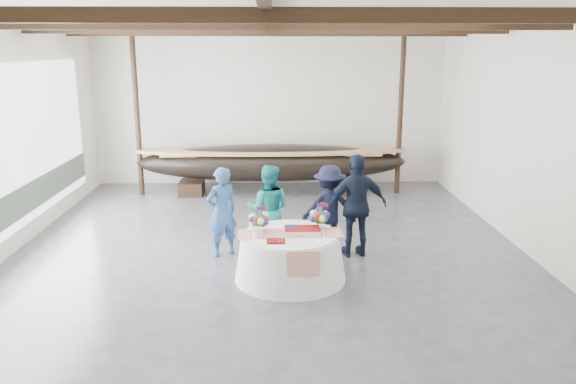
{
  "coord_description": "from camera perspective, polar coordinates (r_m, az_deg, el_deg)",
  "views": [
    {
      "loc": [
        0.07,
        -10.26,
        3.88
      ],
      "look_at": [
        0.37,
        0.2,
        1.19
      ],
      "focal_mm": 35.0,
      "sensor_mm": 36.0,
      "label": 1
    }
  ],
  "objects": [
    {
      "name": "ceiling",
      "position": [
        10.28,
        -2.11,
        17.85
      ],
      "size": [
        10.0,
        12.0,
        0.01
      ],
      "primitive_type": "cube",
      "color": "white",
      "rests_on": "wall_back"
    },
    {
      "name": "guest_man_left",
      "position": [
        11.0,
        4.2,
        -1.63
      ],
      "size": [
        1.13,
        0.69,
        1.7
      ],
      "primitive_type": "imported",
      "rotation": [
        0.0,
        0.0,
        3.2
      ],
      "color": "black",
      "rests_on": "ground"
    },
    {
      "name": "pavilion_structure",
      "position": [
        11.07,
        -2.05,
        15.03
      ],
      "size": [
        9.8,
        11.76,
        4.5
      ],
      "color": "black",
      "rests_on": "ground"
    },
    {
      "name": "wall_right",
      "position": [
        11.5,
        23.89,
        5.02
      ],
      "size": [
        0.02,
        12.0,
        4.5
      ],
      "primitive_type": "cube",
      "color": "silver",
      "rests_on": "ground"
    },
    {
      "name": "wall_back",
      "position": [
        16.34,
        -1.87,
        8.68
      ],
      "size": [
        10.0,
        0.02,
        4.5
      ],
      "primitive_type": "cube",
      "color": "silver",
      "rests_on": "ground"
    },
    {
      "name": "open_bay",
      "position": [
        12.5,
        -25.31,
        3.56
      ],
      "size": [
        0.03,
        7.0,
        3.2
      ],
      "color": "silver",
      "rests_on": "ground"
    },
    {
      "name": "floor",
      "position": [
        10.97,
        -1.89,
        -6.32
      ],
      "size": [
        10.0,
        12.0,
        0.01
      ],
      "primitive_type": "cube",
      "color": "#3D3D42",
      "rests_on": "ground"
    },
    {
      "name": "guest_woman_teal",
      "position": [
        10.8,
        -2.01,
        -1.78
      ],
      "size": [
        0.92,
        0.75,
        1.75
      ],
      "primitive_type": "imported",
      "rotation": [
        0.0,
        0.0,
        3.03
      ],
      "color": "teal",
      "rests_on": "ground"
    },
    {
      "name": "wall_front",
      "position": [
        4.56,
        -2.42,
        -6.58
      ],
      "size": [
        10.0,
        0.02,
        4.5
      ],
      "primitive_type": "cube",
      "color": "silver",
      "rests_on": "ground"
    },
    {
      "name": "longboat_display",
      "position": [
        15.25,
        -1.68,
        3.04
      ],
      "size": [
        7.31,
        1.46,
        1.37
      ],
      "color": "black",
      "rests_on": "ground"
    },
    {
      "name": "guest_man_right",
      "position": [
        10.69,
        7.02,
        -1.4
      ],
      "size": [
        1.22,
        0.66,
        1.98
      ],
      "primitive_type": "imported",
      "rotation": [
        0.0,
        0.0,
        3.3
      ],
      "color": "black",
      "rests_on": "ground"
    },
    {
      "name": "banquet_table",
      "position": [
        9.71,
        0.23,
        -6.54
      ],
      "size": [
        1.92,
        1.92,
        0.82
      ],
      "color": "silver",
      "rests_on": "ground"
    },
    {
      "name": "guest_woman_blue",
      "position": [
        10.73,
        -6.74,
        -2.01
      ],
      "size": [
        0.76,
        0.69,
        1.73
      ],
      "primitive_type": "imported",
      "rotation": [
        0.0,
        0.0,
        3.72
      ],
      "color": "#2A5287",
      "rests_on": "ground"
    },
    {
      "name": "tabletop_items",
      "position": [
        9.65,
        0.01,
        -3.15
      ],
      "size": [
        1.79,
        0.97,
        0.4
      ],
      "color": "red",
      "rests_on": "banquet_table"
    }
  ]
}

